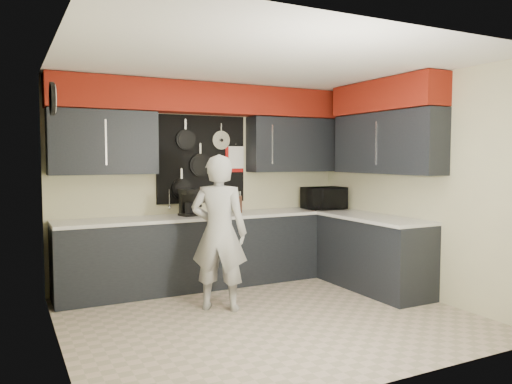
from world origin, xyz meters
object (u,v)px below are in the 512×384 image
microwave (324,198)px  person (219,233)px  utensil_crock (226,207)px  knife_block (238,204)px  coffee_maker (188,202)px

microwave → person: person is taller
utensil_crock → person: size_ratio=0.10×
utensil_crock → person: (-0.55, -1.07, -0.16)m
knife_block → coffee_maker: size_ratio=0.67×
microwave → person: (-1.98, -0.89, -0.23)m
knife_block → utensil_crock: (-0.14, 0.06, -0.03)m
utensil_crock → coffee_maker: size_ratio=0.48×
microwave → utensil_crock: (-1.43, 0.17, -0.07)m
microwave → knife_block: (-1.29, 0.11, -0.04)m
person → microwave: bearing=-121.2°
microwave → utensil_crock: bearing=176.4°
coffee_maker → person: bearing=-101.0°
knife_block → person: (-0.69, -1.01, -0.19)m
coffee_maker → person: person is taller
knife_block → person: bearing=-105.7°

